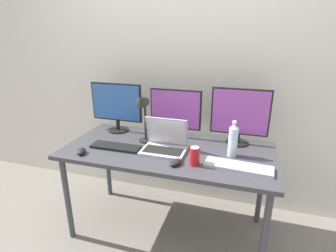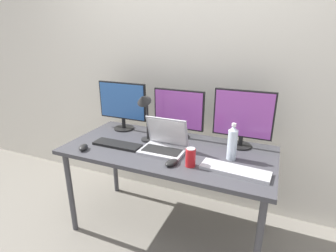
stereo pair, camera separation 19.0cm
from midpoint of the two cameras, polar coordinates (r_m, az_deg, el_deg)
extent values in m
plane|color=gray|center=(2.38, -2.46, -21.41)|extent=(16.00, 16.00, 0.00)
cube|color=silver|center=(2.37, 1.93, 13.31)|extent=(7.00, 0.08, 2.60)
cylinder|color=#424247|center=(2.26, -23.42, -14.41)|extent=(0.04, 0.04, 0.71)
cylinder|color=#424247|center=(1.83, 17.17, -22.61)|extent=(0.04, 0.04, 0.71)
cylinder|color=#424247|center=(2.69, -15.02, -7.78)|extent=(0.04, 0.04, 0.71)
cylinder|color=#424247|center=(2.33, 17.39, -12.49)|extent=(0.04, 0.04, 0.71)
cube|color=#3D3D42|center=(1.98, -2.77, -5.37)|extent=(1.55, 0.74, 0.03)
cylinder|color=black|center=(2.38, -13.01, -0.88)|extent=(0.18, 0.18, 0.01)
cylinder|color=black|center=(2.37, -13.10, 0.23)|extent=(0.03, 0.03, 0.09)
cube|color=black|center=(2.31, -13.49, 5.05)|extent=(0.46, 0.02, 0.33)
cube|color=#3366B2|center=(2.30, -13.65, 4.97)|extent=(0.43, 0.01, 0.30)
cylinder|color=black|center=(2.19, -0.88, -2.18)|extent=(0.18, 0.18, 0.01)
cylinder|color=black|center=(2.18, -0.89, -1.25)|extent=(0.03, 0.03, 0.06)
cube|color=black|center=(2.12, -0.92, 3.65)|extent=(0.42, 0.02, 0.32)
cube|color=#A54CB2|center=(2.11, -1.03, 3.56)|extent=(0.40, 0.01, 0.30)
cylinder|color=black|center=(2.11, 12.36, -3.59)|extent=(0.17, 0.17, 0.01)
cylinder|color=black|center=(2.09, 12.43, -2.59)|extent=(0.03, 0.03, 0.07)
cube|color=black|center=(2.02, 12.87, 2.99)|extent=(0.44, 0.02, 0.36)
cube|color=#A54CB2|center=(2.01, 12.84, 2.89)|extent=(0.41, 0.01, 0.33)
cube|color=#B7B7BC|center=(1.92, -3.80, -5.46)|extent=(0.32, 0.23, 0.02)
cube|color=black|center=(1.90, -4.00, -5.36)|extent=(0.28, 0.13, 0.00)
cube|color=#B7B7BC|center=(1.94, -3.03, -1.24)|extent=(0.32, 0.08, 0.23)
cube|color=white|center=(1.93, -3.10, -1.36)|extent=(0.29, 0.07, 0.20)
cube|color=#B2B2B7|center=(1.73, 12.04, -8.72)|extent=(0.44, 0.17, 0.02)
cube|color=black|center=(2.03, -13.95, -4.47)|extent=(0.38, 0.12, 0.02)
ellipsoid|color=black|center=(2.01, -20.97, -5.20)|extent=(0.09, 0.12, 0.04)
ellipsoid|color=black|center=(1.73, -1.49, -7.99)|extent=(0.10, 0.12, 0.03)
cylinder|color=silver|center=(1.85, 11.11, -3.55)|extent=(0.07, 0.07, 0.21)
cone|color=silver|center=(1.81, 11.35, -0.04)|extent=(0.06, 0.06, 0.03)
cylinder|color=white|center=(1.80, 11.41, 0.71)|extent=(0.03, 0.03, 0.02)
cylinder|color=red|center=(1.71, 2.65, -6.70)|extent=(0.07, 0.07, 0.12)
cylinder|color=silver|center=(1.69, 2.68, -4.78)|extent=(0.06, 0.06, 0.00)
cylinder|color=black|center=(2.12, -7.42, -3.15)|extent=(0.11, 0.11, 0.01)
cylinder|color=black|center=(2.06, -7.62, 1.04)|extent=(0.02, 0.02, 0.31)
cone|color=black|center=(1.96, -8.58, 5.67)|extent=(0.11, 0.12, 0.11)
camera|label=1|loc=(0.10, -92.86, -1.02)|focal=28.00mm
camera|label=2|loc=(0.10, 87.14, 1.02)|focal=28.00mm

